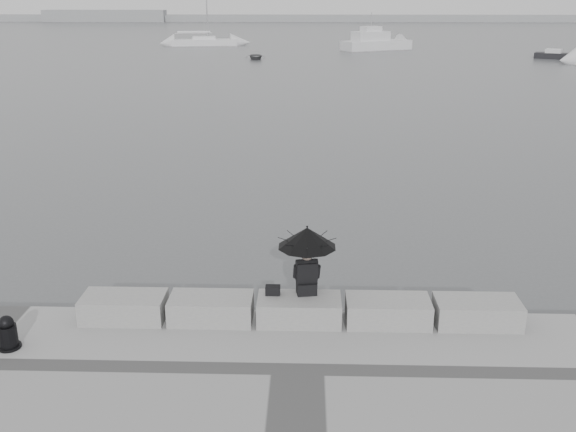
{
  "coord_description": "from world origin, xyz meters",
  "views": [
    {
      "loc": [
        0.12,
        -11.51,
        6.5
      ],
      "look_at": [
        -0.32,
        3.0,
        1.47
      ],
      "focal_mm": 40.0,
      "sensor_mm": 36.0,
      "label": 1
    }
  ],
  "objects_px": {
    "sailboat_left": "(204,42)",
    "dinghy": "(256,57)",
    "seated_person": "(307,245)",
    "mooring_bollard": "(8,335)",
    "small_motorboat": "(561,56)",
    "motor_cruiser": "(376,42)"
  },
  "relations": [
    {
      "from": "seated_person",
      "to": "mooring_bollard",
      "type": "relative_size",
      "value": 2.17
    },
    {
      "from": "small_motorboat",
      "to": "dinghy",
      "type": "height_order",
      "value": "small_motorboat"
    },
    {
      "from": "small_motorboat",
      "to": "seated_person",
      "type": "bearing_deg",
      "value": -86.04
    },
    {
      "from": "small_motorboat",
      "to": "dinghy",
      "type": "distance_m",
      "value": 32.23
    },
    {
      "from": "seated_person",
      "to": "small_motorboat",
      "type": "distance_m",
      "value": 64.72
    },
    {
      "from": "sailboat_left",
      "to": "small_motorboat",
      "type": "relative_size",
      "value": 2.42
    },
    {
      "from": "motor_cruiser",
      "to": "small_motorboat",
      "type": "relative_size",
      "value": 1.69
    },
    {
      "from": "sailboat_left",
      "to": "dinghy",
      "type": "relative_size",
      "value": 4.15
    },
    {
      "from": "seated_person",
      "to": "small_motorboat",
      "type": "height_order",
      "value": "seated_person"
    },
    {
      "from": "seated_person",
      "to": "dinghy",
      "type": "distance_m",
      "value": 58.14
    },
    {
      "from": "sailboat_left",
      "to": "small_motorboat",
      "type": "distance_m",
      "value": 44.18
    },
    {
      "from": "seated_person",
      "to": "sailboat_left",
      "type": "xyz_separation_m",
      "value": [
        -13.88,
        76.48,
        -1.48
      ]
    },
    {
      "from": "dinghy",
      "to": "seated_person",
      "type": "bearing_deg",
      "value": -91.63
    },
    {
      "from": "mooring_bollard",
      "to": "motor_cruiser",
      "type": "bearing_deg",
      "value": 79.2
    },
    {
      "from": "sailboat_left",
      "to": "small_motorboat",
      "type": "xyz_separation_m",
      "value": [
        40.55,
        -17.53,
        -0.19
      ]
    },
    {
      "from": "sailboat_left",
      "to": "dinghy",
      "type": "bearing_deg",
      "value": -76.49
    },
    {
      "from": "mooring_bollard",
      "to": "dinghy",
      "type": "distance_m",
      "value": 59.23
    },
    {
      "from": "sailboat_left",
      "to": "small_motorboat",
      "type": "bearing_deg",
      "value": -33.99
    },
    {
      "from": "small_motorboat",
      "to": "mooring_bollard",
      "type": "bearing_deg",
      "value": -89.62
    },
    {
      "from": "seated_person",
      "to": "motor_cruiser",
      "type": "distance_m",
      "value": 70.85
    },
    {
      "from": "seated_person",
      "to": "motor_cruiser",
      "type": "xyz_separation_m",
      "value": [
        8.38,
        70.34,
        -1.1
      ]
    },
    {
      "from": "seated_person",
      "to": "motor_cruiser",
      "type": "bearing_deg",
      "value": 73.62
    }
  ]
}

